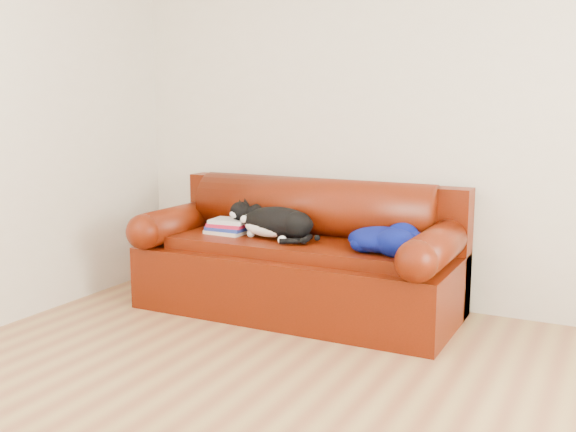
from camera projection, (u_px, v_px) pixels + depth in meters
name	position (u px, v px, depth m)	size (l,w,h in m)	color
ground	(295.00, 430.00, 2.91)	(4.50, 4.50, 0.00)	brown
room_shell	(327.00, 31.00, 2.58)	(4.52, 4.02, 2.61)	beige
sofa_base	(298.00, 277.00, 4.50)	(2.10, 0.90, 0.50)	#3B0F02
sofa_back	(313.00, 226.00, 4.66)	(2.10, 1.01, 0.88)	#3B0F02
book_stack	(229.00, 226.00, 4.63)	(0.28, 0.22, 0.10)	beige
cat	(276.00, 223.00, 4.46)	(0.70, 0.38, 0.26)	black
blanket	(386.00, 239.00, 4.10)	(0.57, 0.58, 0.17)	#05024A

